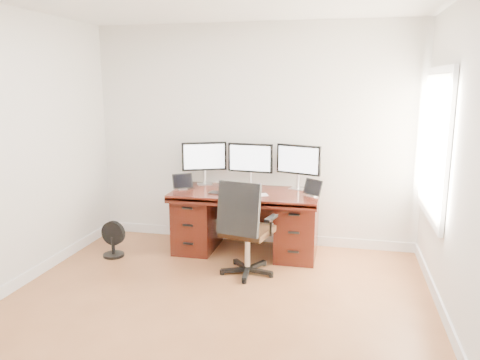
% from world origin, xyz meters
% --- Properties ---
extents(ground, '(4.50, 4.50, 0.00)m').
position_xyz_m(ground, '(0.00, 0.00, 0.00)').
color(ground, '#905B37').
rests_on(ground, ground).
extents(back_wall, '(4.00, 0.10, 2.70)m').
position_xyz_m(back_wall, '(0.00, 2.25, 1.35)').
color(back_wall, silver).
rests_on(back_wall, ground).
extents(right_wall, '(0.10, 4.50, 2.70)m').
position_xyz_m(right_wall, '(2.00, 0.11, 1.35)').
color(right_wall, silver).
rests_on(right_wall, ground).
extents(desk, '(1.70, 0.80, 0.75)m').
position_xyz_m(desk, '(0.00, 1.83, 0.40)').
color(desk, '#3C120C').
rests_on(desk, ground).
extents(office_chair, '(0.66, 0.66, 1.03)m').
position_xyz_m(office_chair, '(0.14, 1.16, 0.34)').
color(office_chair, black).
rests_on(office_chair, ground).
extents(floor_fan, '(0.29, 0.24, 0.42)m').
position_xyz_m(floor_fan, '(-1.48, 1.34, 0.20)').
color(floor_fan, black).
rests_on(floor_fan, ground).
extents(monitor_left, '(0.52, 0.25, 0.53)m').
position_xyz_m(monitor_left, '(-0.58, 2.07, 1.09)').
color(monitor_left, silver).
rests_on(monitor_left, desk).
extents(monitor_center, '(0.55, 0.16, 0.53)m').
position_xyz_m(monitor_center, '(-0.00, 2.07, 1.09)').
color(monitor_center, silver).
rests_on(monitor_center, desk).
extents(monitor_right, '(0.53, 0.21, 0.53)m').
position_xyz_m(monitor_right, '(0.58, 2.07, 1.09)').
color(monitor_right, silver).
rests_on(monitor_right, desk).
extents(tablet_left, '(0.24, 0.19, 0.19)m').
position_xyz_m(tablet_left, '(-0.76, 1.75, 0.84)').
color(tablet_left, silver).
rests_on(tablet_left, desk).
extents(tablet_right, '(0.23, 0.20, 0.19)m').
position_xyz_m(tablet_right, '(0.78, 1.75, 0.84)').
color(tablet_right, silver).
rests_on(tablet_right, desk).
extents(keyboard, '(0.26, 0.15, 0.01)m').
position_xyz_m(keyboard, '(0.06, 1.61, 0.76)').
color(keyboard, white).
rests_on(keyboard, desk).
extents(trackpad, '(0.16, 0.16, 0.01)m').
position_xyz_m(trackpad, '(0.22, 1.67, 0.76)').
color(trackpad, silver).
rests_on(trackpad, desk).
extents(drawing_tablet, '(0.23, 0.16, 0.01)m').
position_xyz_m(drawing_tablet, '(-0.28, 1.66, 0.76)').
color(drawing_tablet, black).
rests_on(drawing_tablet, desk).
extents(phone, '(0.13, 0.06, 0.01)m').
position_xyz_m(phone, '(-0.00, 1.75, 0.76)').
color(phone, black).
rests_on(phone, desk).
extents(figurine_pink, '(0.03, 0.03, 0.07)m').
position_xyz_m(figurine_pink, '(-0.34, 1.95, 0.79)').
color(figurine_pink, pink).
rests_on(figurine_pink, desk).
extents(figurine_brown, '(0.03, 0.03, 0.07)m').
position_xyz_m(figurine_brown, '(-0.22, 1.95, 0.79)').
color(figurine_brown, '#94564B').
rests_on(figurine_brown, desk).
extents(figurine_yellow, '(0.03, 0.03, 0.07)m').
position_xyz_m(figurine_yellow, '(-0.11, 1.95, 0.79)').
color(figurine_yellow, '#E3D771').
rests_on(figurine_yellow, desk).
extents(figurine_purple, '(0.03, 0.03, 0.07)m').
position_xyz_m(figurine_purple, '(0.14, 1.95, 0.79)').
color(figurine_purple, '#7E62D9').
rests_on(figurine_purple, desk).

